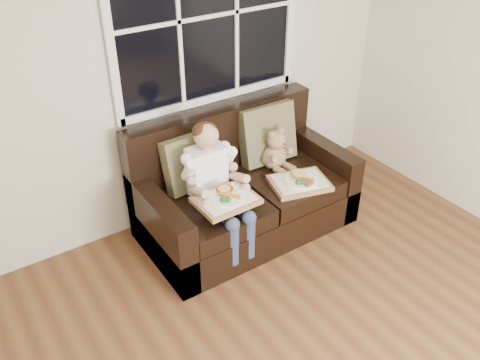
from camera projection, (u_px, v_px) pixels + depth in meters
room_walls at (441, 206)px, 1.85m from camera, size 4.52×5.02×2.71m
window_back at (208, 16)px, 3.78m from camera, size 1.62×0.04×1.37m
loveseat at (242, 194)px, 4.18m from camera, size 1.70×0.92×0.96m
pillow_left at (190, 162)px, 3.92m from camera, size 0.45×0.24×0.44m
pillow_right at (267, 134)px, 4.25m from camera, size 0.50×0.24×0.50m
child at (214, 177)px, 3.75m from camera, size 0.41×0.61×0.93m
teddy_bear at (276, 152)px, 4.19m from camera, size 0.24×0.29×0.37m
tray_left at (226, 199)px, 3.66m from camera, size 0.44×0.34×0.10m
tray_right at (300, 182)px, 4.02m from camera, size 0.52×0.45×0.10m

